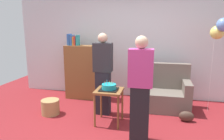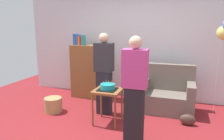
{
  "view_description": "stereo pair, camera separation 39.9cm",
  "coord_description": "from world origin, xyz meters",
  "views": [
    {
      "loc": [
        0.62,
        -3.22,
        1.77
      ],
      "look_at": [
        -0.24,
        0.6,
        0.95
      ],
      "focal_mm": 34.21,
      "sensor_mm": 36.0,
      "label": 1
    },
    {
      "loc": [
        1.0,
        -3.11,
        1.77
      ],
      "look_at": [
        -0.24,
        0.6,
        0.95
      ],
      "focal_mm": 34.21,
      "sensor_mm": 36.0,
      "label": 2
    }
  ],
  "objects": [
    {
      "name": "birthday_cake",
      "position": [
        -0.24,
        0.35,
        0.69
      ],
      "size": [
        0.32,
        0.32,
        0.17
      ],
      "color": "black",
      "rests_on": "side_table"
    },
    {
      "name": "wall_back",
      "position": [
        0.0,
        2.05,
        1.35
      ],
      "size": [
        6.0,
        0.1,
        2.7
      ],
      "primitive_type": "cube",
      "color": "silver",
      "rests_on": "ground_plane"
    },
    {
      "name": "wicker_basket",
      "position": [
        -1.49,
        0.48,
        0.15
      ],
      "size": [
        0.36,
        0.36,
        0.3
      ],
      "primitive_type": "cylinder",
      "color": "#A88451",
      "rests_on": "ground_plane"
    },
    {
      "name": "person_blowing_candles",
      "position": [
        -0.45,
        0.76,
        0.83
      ],
      "size": [
        0.36,
        0.22,
        1.63
      ],
      "rotation": [
        0.0,
        0.0,
        -0.34
      ],
      "color": "#23232D",
      "rests_on": "ground_plane"
    },
    {
      "name": "ground_plane",
      "position": [
        0.0,
        0.0,
        0.0
      ],
      "size": [
        8.0,
        8.0,
        0.0
      ],
      "primitive_type": "plane",
      "color": "maroon"
    },
    {
      "name": "side_table",
      "position": [
        -0.24,
        0.35,
        0.54
      ],
      "size": [
        0.48,
        0.48,
        0.64
      ],
      "color": "brown",
      "rests_on": "ground_plane"
    },
    {
      "name": "handbag",
      "position": [
        1.16,
        0.73,
        0.1
      ],
      "size": [
        0.28,
        0.14,
        0.2
      ],
      "primitive_type": "ellipsoid",
      "color": "#473328",
      "rests_on": "ground_plane"
    },
    {
      "name": "balloon_bunch",
      "position": [
        1.74,
        1.34,
        1.7
      ],
      "size": [
        0.32,
        0.42,
        1.91
      ],
      "color": "silver",
      "rests_on": "ground_plane"
    },
    {
      "name": "bookshelf",
      "position": [
        -1.2,
        1.6,
        0.67
      ],
      "size": [
        0.8,
        0.36,
        1.57
      ],
      "color": "brown",
      "rests_on": "ground_plane"
    },
    {
      "name": "person_holding_cake",
      "position": [
        0.36,
        -0.14,
        0.83
      ],
      "size": [
        0.36,
        0.22,
        1.63
      ],
      "rotation": [
        0.0,
        0.0,
        3.13
      ],
      "color": "black",
      "rests_on": "ground_plane"
    },
    {
      "name": "couch",
      "position": [
        0.73,
        1.32,
        0.34
      ],
      "size": [
        1.1,
        0.7,
        0.96
      ],
      "color": "#6B6056",
      "rests_on": "ground_plane"
    }
  ]
}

